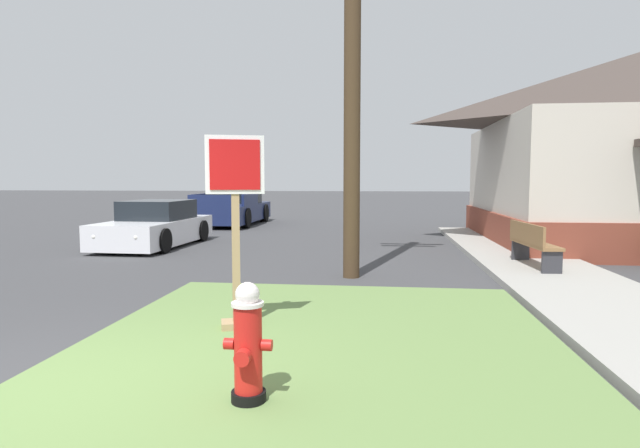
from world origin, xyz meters
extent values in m
plane|color=#3D3D3F|center=(0.00, 0.00, 0.00)|extent=(160.00, 160.00, 0.00)
cube|color=#668447|center=(2.15, 1.69, 0.04)|extent=(5.17, 5.63, 0.08)
cube|color=#9E9B93|center=(5.93, 6.11, 0.06)|extent=(2.20, 17.68, 0.12)
cylinder|color=black|center=(1.76, -0.03, 0.12)|extent=(0.27, 0.28, 0.08)
cylinder|color=red|center=(1.76, -0.03, 0.50)|extent=(0.22, 0.22, 0.68)
cylinder|color=silver|center=(1.76, -0.03, 0.86)|extent=(0.25, 0.25, 0.03)
sphere|color=silver|center=(1.76, -0.03, 0.93)|extent=(0.19, 0.19, 0.19)
cube|color=silver|center=(1.76, -0.03, 1.00)|extent=(0.04, 0.04, 0.04)
cylinder|color=red|center=(1.61, -0.03, 0.54)|extent=(0.08, 0.09, 0.09)
cylinder|color=red|center=(1.91, -0.03, 0.54)|extent=(0.08, 0.09, 0.09)
cylinder|color=red|center=(1.76, -0.19, 0.49)|extent=(0.12, 0.09, 0.12)
cube|color=#A3845B|center=(1.11, 1.94, 1.17)|extent=(0.11, 0.11, 2.19)
cube|color=#A3845B|center=(1.11, 1.94, 0.12)|extent=(0.43, 0.38, 0.08)
cube|color=white|center=(1.12, 1.90, 1.99)|extent=(0.64, 0.22, 0.67)
cube|color=red|center=(1.13, 1.88, 1.99)|extent=(0.54, 0.19, 0.57)
cylinder|color=black|center=(-0.01, 3.89, 0.01)|extent=(0.70, 0.70, 0.02)
cube|color=silver|center=(-3.39, 9.64, 0.41)|extent=(1.88, 4.21, 0.64)
cube|color=black|center=(-3.38, 9.85, 0.97)|extent=(1.57, 1.95, 0.56)
cylinder|color=black|center=(-2.59, 8.33, 0.31)|extent=(0.24, 0.63, 0.62)
cylinder|color=black|center=(-4.26, 8.38, 0.31)|extent=(0.24, 0.63, 0.62)
cylinder|color=black|center=(-2.52, 10.91, 0.31)|extent=(0.24, 0.63, 0.62)
cylinder|color=black|center=(-4.19, 10.95, 0.31)|extent=(0.24, 0.63, 0.62)
sphere|color=white|center=(-2.91, 7.60, 0.47)|extent=(0.14, 0.14, 0.14)
sphere|color=red|center=(-2.80, 11.67, 0.47)|extent=(0.12, 0.12, 0.12)
sphere|color=white|center=(-3.97, 7.63, 0.47)|extent=(0.14, 0.14, 0.14)
sphere|color=red|center=(-3.86, 11.69, 0.47)|extent=(0.12, 0.12, 0.12)
cube|color=#19234C|center=(-3.23, 16.62, 0.50)|extent=(2.04, 5.12, 0.68)
cube|color=black|center=(-3.22, 17.34, 1.14)|extent=(1.79, 1.33, 0.68)
cube|color=#19234C|center=(-4.19, 15.73, 1.06)|extent=(0.11, 2.15, 0.44)
cube|color=#19234C|center=(-2.26, 15.73, 1.06)|extent=(0.11, 2.15, 0.44)
cube|color=#19234C|center=(-3.23, 14.12, 1.06)|extent=(1.83, 0.10, 0.44)
cylinder|color=black|center=(-4.18, 18.16, 0.38)|extent=(0.26, 0.76, 0.76)
cylinder|color=black|center=(-2.27, 18.15, 0.38)|extent=(0.26, 0.76, 0.76)
cylinder|color=black|center=(-4.18, 15.09, 0.38)|extent=(0.26, 0.76, 0.76)
cylinder|color=black|center=(-2.27, 15.09, 0.38)|extent=(0.26, 0.76, 0.76)
cube|color=brown|center=(5.81, 6.65, 0.56)|extent=(0.54, 1.82, 0.06)
cube|color=brown|center=(5.63, 6.63, 0.78)|extent=(0.19, 1.80, 0.38)
cube|color=#2D2D33|center=(5.87, 5.83, 0.33)|extent=(0.36, 0.09, 0.41)
cube|color=#2D2D33|center=(5.74, 7.46, 0.33)|extent=(0.36, 0.09, 0.41)
cylinder|color=#42301E|center=(2.24, 5.68, 4.58)|extent=(0.31, 0.31, 9.17)
camera|label=1|loc=(2.78, -3.87, 1.82)|focal=29.04mm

